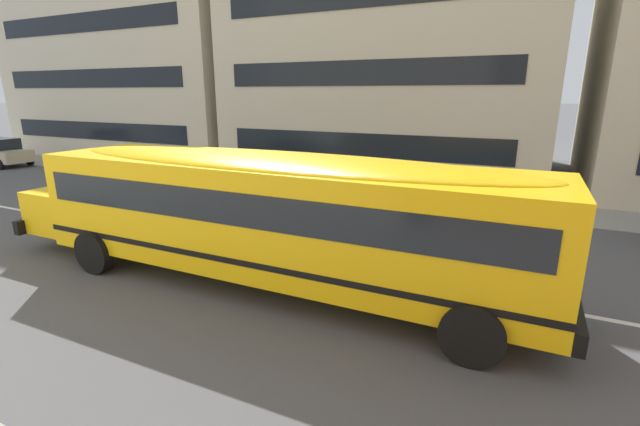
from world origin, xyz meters
The scene contains 7 objects.
ground_plane centered at (0.00, 0.00, 0.00)m, with size 400.00×400.00×0.00m, color #4C4C4F.
sidewalk_far centered at (0.00, 8.30, 0.01)m, with size 120.00×3.00×0.01m, color gray.
lane_centreline centered at (0.00, 0.00, 0.00)m, with size 110.00×0.16×0.01m, color silver.
school_bus centered at (3.67, -1.41, 1.79)m, with size 13.52×3.20×3.02m.
parked_car_teal_by_entrance centered at (-4.22, 5.58, 0.84)m, with size 3.99×2.05×1.64m.
apartment_block_far_left centered at (-16.43, 15.17, 8.25)m, with size 18.18×10.80×16.50m.
apartment_block_far_centre centered at (1.50, 16.36, 6.65)m, with size 16.21×13.18×13.30m.
Camera 1 is at (8.85, -9.30, 4.26)m, focal length 24.47 mm.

